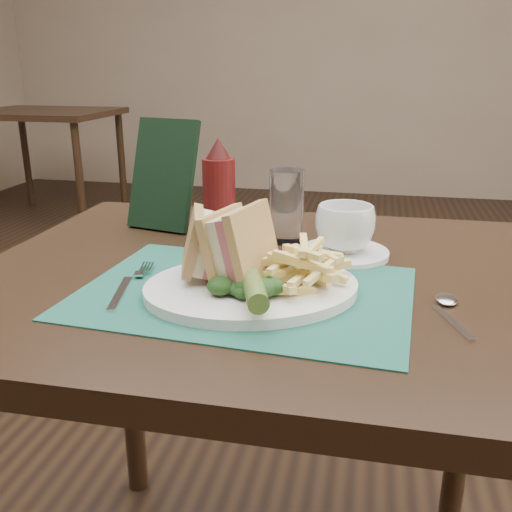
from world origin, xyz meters
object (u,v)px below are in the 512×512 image
at_px(table_bg_left, 50,165).
at_px(sandwich_half_a, 193,244).
at_px(coffee_cup, 345,228).
at_px(ketchup_bottle, 219,191).
at_px(drinking_glass, 287,206).
at_px(saucer, 344,253).
at_px(check_presenter, 163,175).
at_px(placemat, 245,292).
at_px(sandwich_half_b, 227,242).
at_px(plate, 252,288).
at_px(table_main, 260,467).

relative_size(table_bg_left, sandwich_half_a, 9.46).
xyz_separation_m(table_bg_left, coffee_cup, (2.17, -2.65, 0.42)).
distance_m(table_bg_left, ketchup_bottle, 3.30).
distance_m(coffee_cup, drinking_glass, 0.13).
height_order(saucer, check_presenter, check_presenter).
bearing_deg(placemat, saucer, 56.79).
relative_size(table_bg_left, sandwich_half_b, 8.26).
relative_size(plate, saucer, 2.00).
distance_m(table_main, placemat, 0.39).
height_order(placemat, drinking_glass, drinking_glass).
height_order(ketchup_bottle, check_presenter, check_presenter).
bearing_deg(check_presenter, sandwich_half_b, -42.60).
bearing_deg(table_main, placemat, -91.47).
bearing_deg(drinking_glass, check_presenter, 169.40).
distance_m(drinking_glass, check_presenter, 0.26).
distance_m(placemat, sandwich_half_b, 0.08).
height_order(plate, saucer, plate).
bearing_deg(drinking_glass, saucer, -29.84).
distance_m(table_main, drinking_glass, 0.47).
xyz_separation_m(table_main, sandwich_half_a, (-0.08, -0.09, 0.44)).
height_order(saucer, coffee_cup, coffee_cup).
bearing_deg(drinking_glass, table_main, -95.70).
relative_size(plate, check_presenter, 1.40).
distance_m(placemat, drinking_glass, 0.26).
bearing_deg(table_main, sandwich_half_a, -130.87).
bearing_deg(sandwich_half_b, saucer, 65.29).
bearing_deg(check_presenter, ketchup_bottle, -15.73).
relative_size(sandwich_half_b, ketchup_bottle, 0.59).
bearing_deg(placemat, table_bg_left, 125.73).
distance_m(plate, sandwich_half_a, 0.10).
xyz_separation_m(sandwich_half_a, saucer, (0.20, 0.19, -0.06)).
bearing_deg(saucer, table_bg_left, 129.33).
bearing_deg(table_bg_left, table_main, -53.28).
bearing_deg(plate, ketchup_bottle, 92.86).
bearing_deg(table_bg_left, placemat, -54.27).
relative_size(table_main, plate, 3.00).
relative_size(table_main, sandwich_half_b, 8.26).
height_order(sandwich_half_b, check_presenter, check_presenter).
bearing_deg(sandwich_half_a, table_bg_left, 106.83).
height_order(placemat, saucer, saucer).
relative_size(table_bg_left, ketchup_bottle, 4.84).
relative_size(table_main, drinking_glass, 6.92).
relative_size(placemat, check_presenter, 2.15).
bearing_deg(sandwich_half_b, sandwich_half_a, -162.82).
xyz_separation_m(plate, sandwich_half_b, (-0.04, 0.01, 0.06)).
relative_size(placemat, ketchup_bottle, 2.47).
xyz_separation_m(plate, ketchup_bottle, (-0.11, 0.23, 0.08)).
bearing_deg(coffee_cup, check_presenter, 163.06).
bearing_deg(plate, table_main, 72.30).
bearing_deg(table_main, saucer, 37.54).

